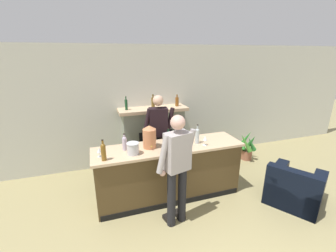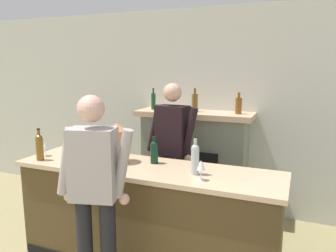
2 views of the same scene
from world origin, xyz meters
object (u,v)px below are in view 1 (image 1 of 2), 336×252
at_px(wine_glass_front_right, 205,139).
at_px(copper_dispenser, 149,137).
at_px(armchair_black, 294,189).
at_px(potted_plant_corner, 247,147).
at_px(ice_bucket_steel, 133,149).
at_px(wine_bottle_burgundy_dark, 168,136).
at_px(wine_bottle_cabernet_heavy, 125,143).
at_px(wine_bottle_port_short, 103,151).
at_px(person_bartender, 159,134).
at_px(wine_bottle_rose_blush, 197,135).
at_px(wine_glass_by_dispenser, 99,151).
at_px(fireplace_stone, 153,136).
at_px(person_customer, 177,167).

bearing_deg(wine_glass_front_right, copper_dispenser, 167.53).
height_order(armchair_black, potted_plant_corner, armchair_black).
bearing_deg(ice_bucket_steel, potted_plant_corner, 18.00).
height_order(wine_bottle_burgundy_dark, wine_bottle_cabernet_heavy, wine_bottle_cabernet_heavy).
bearing_deg(wine_bottle_cabernet_heavy, wine_bottle_port_short, -141.00).
distance_m(potted_plant_corner, person_bartender, 2.43).
relative_size(wine_bottle_rose_blush, wine_glass_by_dispenser, 2.27).
distance_m(fireplace_stone, wine_bottle_rose_blush, 1.53).
relative_size(wine_bottle_cabernet_heavy, wine_glass_by_dispenser, 1.87).
relative_size(potted_plant_corner, copper_dispenser, 1.79).
distance_m(ice_bucket_steel, wine_bottle_cabernet_heavy, 0.23).
distance_m(armchair_black, wine_bottle_cabernet_heavy, 3.09).
bearing_deg(ice_bucket_steel, wine_bottle_cabernet_heavy, 115.78).
bearing_deg(person_bartender, armchair_black, -37.88).
xyz_separation_m(person_customer, wine_bottle_rose_blush, (0.63, 0.65, 0.19)).
xyz_separation_m(ice_bucket_steel, wine_bottle_cabernet_heavy, (-0.10, 0.21, 0.03)).
relative_size(wine_bottle_burgundy_dark, wine_glass_front_right, 1.57).
height_order(armchair_black, wine_bottle_cabernet_heavy, wine_bottle_cabernet_heavy).
distance_m(armchair_black, person_customer, 2.27).
bearing_deg(wine_glass_by_dispenser, wine_bottle_cabernet_heavy, 19.08).
distance_m(person_customer, wine_bottle_port_short, 1.12).
distance_m(copper_dispenser, wine_bottle_burgundy_dark, 0.39).
bearing_deg(wine_bottle_port_short, wine_bottle_rose_blush, 5.99).
xyz_separation_m(armchair_black, wine_bottle_rose_blush, (-1.52, 0.85, 0.91)).
bearing_deg(fireplace_stone, wine_glass_front_right, -70.34).
bearing_deg(wine_bottle_rose_blush, person_bartender, 124.83).
xyz_separation_m(ice_bucket_steel, wine_glass_front_right, (1.26, -0.04, 0.03)).
distance_m(wine_bottle_rose_blush, wine_bottle_cabernet_heavy, 1.28).
bearing_deg(fireplace_stone, copper_dispenser, -107.34).
height_order(ice_bucket_steel, wine_bottle_rose_blush, wine_bottle_rose_blush).
bearing_deg(potted_plant_corner, wine_bottle_cabernet_heavy, -166.13).
distance_m(wine_bottle_rose_blush, wine_glass_by_dispenser, 1.69).
relative_size(armchair_black, person_bartender, 0.66).
bearing_deg(copper_dispenser, wine_bottle_port_short, -161.97).
bearing_deg(armchair_black, potted_plant_corner, 79.99).
xyz_separation_m(ice_bucket_steel, wine_bottle_rose_blush, (1.17, 0.09, 0.06)).
distance_m(potted_plant_corner, wine_bottle_burgundy_dark, 2.55).
relative_size(armchair_black, wine_glass_by_dispenser, 7.65).
relative_size(armchair_black, wine_bottle_port_short, 3.52).
relative_size(armchair_black, wine_bottle_rose_blush, 3.37).
bearing_deg(armchair_black, wine_glass_front_right, 153.22).
bearing_deg(wine_glass_front_right, person_customer, -144.09).
xyz_separation_m(fireplace_stone, ice_bucket_steel, (-0.72, -1.48, 0.41)).
bearing_deg(person_customer, copper_dispenser, 107.28).
bearing_deg(wine_glass_front_right, wine_bottle_burgundy_dark, 152.16).
distance_m(wine_bottle_burgundy_dark, wine_bottle_cabernet_heavy, 0.79).
distance_m(armchair_black, person_bartender, 2.68).
distance_m(person_customer, ice_bucket_steel, 0.79).
height_order(ice_bucket_steel, wine_bottle_port_short, wine_bottle_port_short).
distance_m(ice_bucket_steel, wine_glass_by_dispenser, 0.52).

